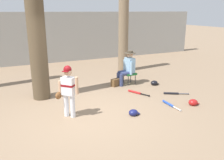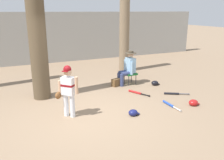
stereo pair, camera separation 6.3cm
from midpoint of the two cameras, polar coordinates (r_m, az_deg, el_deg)
ground_plane at (r=6.08m, az=-5.16°, el=-8.60°), size 60.00×60.00×0.00m
concrete_back_wall at (r=12.39m, az=-16.33°, el=9.60°), size 18.00×0.36×2.49m
tree_near_player at (r=7.15m, az=-17.49°, el=13.43°), size 0.77×0.77×5.34m
tree_behind_spectator at (r=10.18m, az=3.17°, el=11.92°), size 0.70×0.70×4.29m
young_ballplayer at (r=5.87m, az=-10.26°, el=-1.90°), size 0.56×0.46×1.31m
folding_stool at (r=8.55m, az=4.58°, el=1.43°), size 0.43×0.43×0.41m
seated_spectator at (r=8.43m, az=4.05°, el=3.16°), size 0.67×0.53×1.20m
handbag_beside_stool at (r=8.34m, az=1.31°, el=-0.58°), size 0.38×0.27×0.26m
bat_blue_youth at (r=6.86m, az=13.88°, el=-5.74°), size 0.08×0.77×0.07m
bat_red_barrel at (r=7.66m, az=6.13°, el=-2.99°), size 0.39×0.74×0.07m
bat_black_composite at (r=7.77m, az=14.71°, el=-3.16°), size 0.71×0.44×0.07m
batting_helmet_red at (r=7.06m, az=19.14°, el=-5.15°), size 0.31×0.24×0.18m
batting_helmet_navy at (r=6.10m, az=5.39°, el=-7.80°), size 0.29×0.22×0.16m
batting_helmet_black at (r=8.59m, az=10.43°, el=-0.73°), size 0.30×0.23×0.17m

